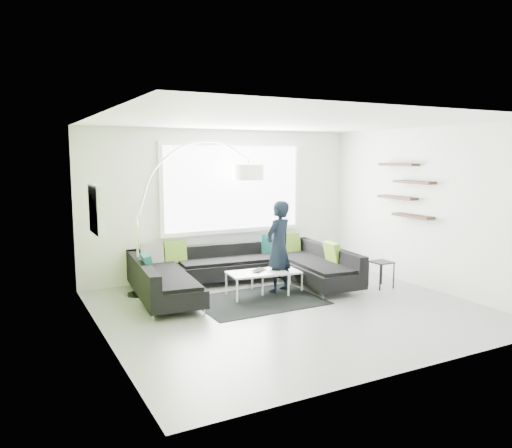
{
  "coord_description": "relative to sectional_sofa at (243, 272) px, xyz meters",
  "views": [
    {
      "loc": [
        -3.88,
        -6.26,
        2.31
      ],
      "look_at": [
        -0.12,
        0.9,
        1.2
      ],
      "focal_mm": 35.0,
      "sensor_mm": 36.0,
      "label": 1
    }
  ],
  "objects": [
    {
      "name": "side_table",
      "position": [
        2.25,
        -0.93,
        -0.11
      ],
      "size": [
        0.34,
        0.34,
        0.47
      ],
      "primitive_type": "cube",
      "rotation": [
        0.0,
        0.0,
        -0.0
      ],
      "color": "black",
      "rests_on": "ground"
    },
    {
      "name": "person",
      "position": [
        0.52,
        -0.32,
        0.44
      ],
      "size": [
        0.83,
        0.78,
        1.56
      ],
      "primitive_type": "imported",
      "rotation": [
        0.0,
        0.0,
        3.54
      ],
      "color": "black",
      "rests_on": "ground"
    },
    {
      "name": "rug",
      "position": [
        -0.05,
        -0.64,
        -0.33
      ],
      "size": [
        1.98,
        1.44,
        0.01
      ],
      "primitive_type": "cube",
      "rotation": [
        0.0,
        0.0,
        0.0
      ],
      "color": "black",
      "rests_on": "ground"
    },
    {
      "name": "coffee_table",
      "position": [
        0.31,
        -0.31,
        -0.14
      ],
      "size": [
        1.28,
        0.8,
        0.4
      ],
      "primitive_type": "cube",
      "rotation": [
        0.0,
        0.0,
        -0.07
      ],
      "color": "silver",
      "rests_on": "ground"
    },
    {
      "name": "sectional_sofa",
      "position": [
        0.0,
        0.0,
        0.0
      ],
      "size": [
        3.76,
        2.52,
        0.77
      ],
      "rotation": [
        0.0,
        0.0,
        -0.09
      ],
      "color": "black",
      "rests_on": "ground"
    },
    {
      "name": "room_shell",
      "position": [
        0.24,
        -1.03,
        1.47
      ],
      "size": [
        5.54,
        5.04,
        2.82
      ],
      "color": "silver",
      "rests_on": "ground"
    },
    {
      "name": "laptop",
      "position": [
        0.17,
        -0.36,
        0.08
      ],
      "size": [
        0.55,
        0.55,
        0.03
      ],
      "primitive_type": "imported",
      "rotation": [
        0.0,
        0.0,
        0.66
      ],
      "color": "black",
      "rests_on": "coffee_table"
    },
    {
      "name": "arc_lamp",
      "position": [
        -1.68,
        0.44,
        0.94
      ],
      "size": [
        2.37,
        0.58,
        2.57
      ],
      "primitive_type": null,
      "rotation": [
        0.0,
        0.0,
        0.01
      ],
      "color": "silver",
      "rests_on": "ground"
    },
    {
      "name": "ground",
      "position": [
        0.2,
        -1.23,
        -0.34
      ],
      "size": [
        5.5,
        5.5,
        0.0
      ],
      "primitive_type": "plane",
      "color": "gray",
      "rests_on": "ground"
    }
  ]
}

